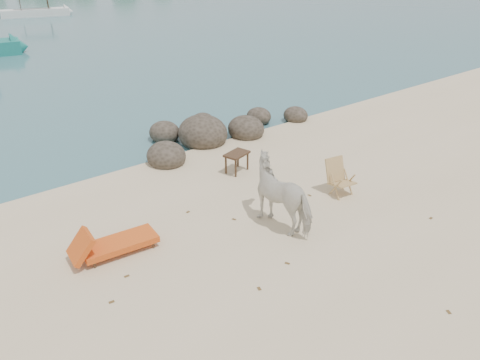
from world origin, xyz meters
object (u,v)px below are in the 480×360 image
at_px(lounge_chair, 119,241).
at_px(deck_chair, 342,179).
at_px(cow, 285,195).
at_px(side_table, 237,163).
at_px(boulders, 212,133).

xyz_separation_m(lounge_chair, deck_chair, (5.35, -1.10, 0.16)).
xyz_separation_m(cow, side_table, (0.76, 2.70, -0.47)).
distance_m(boulders, side_table, 2.54).
relative_size(cow, lounge_chair, 0.94).
height_order(side_table, deck_chair, deck_chair).
distance_m(cow, lounge_chair, 3.57).
bearing_deg(deck_chair, side_table, 125.27).
relative_size(side_table, deck_chair, 0.76).
bearing_deg(boulders, deck_chair, -85.17).
bearing_deg(side_table, lounge_chair, -176.29).
height_order(cow, lounge_chair, cow).
bearing_deg(cow, lounge_chair, -27.82).
height_order(side_table, lounge_chair, lounge_chair).
xyz_separation_m(boulders, lounge_chair, (-4.93, -3.89, 0.07)).
relative_size(boulders, deck_chair, 7.16).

